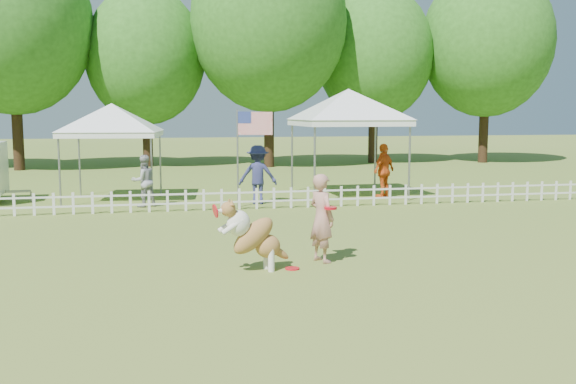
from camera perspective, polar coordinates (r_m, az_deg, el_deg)
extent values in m
plane|color=#496D22|center=(11.50, 1.22, -6.68)|extent=(120.00, 120.00, 0.00)
imported|color=tan|center=(11.75, 3.01, -2.33)|extent=(0.60, 0.70, 1.63)
cylinder|color=red|center=(11.34, 0.38, -6.81)|extent=(0.30, 0.30, 0.02)
imported|color=#9A9A9F|center=(19.10, -12.71, 0.96)|extent=(0.90, 0.82, 1.51)
imported|color=navy|center=(19.24, -2.70, 1.55)|extent=(1.23, 0.84, 1.76)
imported|color=#DF551A|center=(20.83, 8.52, 1.88)|extent=(1.07, 0.96, 1.75)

